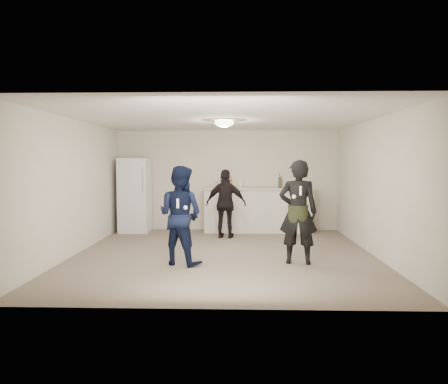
{
  "coord_description": "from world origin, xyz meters",
  "views": [
    {
      "loc": [
        0.26,
        -7.97,
        1.71
      ],
      "look_at": [
        0.0,
        0.2,
        1.15
      ],
      "focal_mm": 35.0,
      "sensor_mm": 36.0,
      "label": 1
    }
  ],
  "objects_px": {
    "shaker": "(217,184)",
    "woman": "(298,212)",
    "counter": "(258,211)",
    "fridge": "(135,195)",
    "spectator": "(226,204)",
    "man": "(180,215)"
  },
  "relations": [
    {
      "from": "counter",
      "to": "man",
      "type": "relative_size",
      "value": 1.57
    },
    {
      "from": "counter",
      "to": "spectator",
      "type": "distance_m",
      "value": 1.19
    },
    {
      "from": "counter",
      "to": "fridge",
      "type": "xyz_separation_m",
      "value": [
        -3.02,
        -0.07,
        0.38
      ]
    },
    {
      "from": "counter",
      "to": "fridge",
      "type": "distance_m",
      "value": 3.04
    },
    {
      "from": "shaker",
      "to": "man",
      "type": "height_order",
      "value": "man"
    },
    {
      "from": "spectator",
      "to": "man",
      "type": "bearing_deg",
      "value": 82.96
    },
    {
      "from": "counter",
      "to": "spectator",
      "type": "xyz_separation_m",
      "value": [
        -0.76,
        -0.89,
        0.25
      ]
    },
    {
      "from": "spectator",
      "to": "shaker",
      "type": "bearing_deg",
      "value": -65.29
    },
    {
      "from": "fridge",
      "to": "man",
      "type": "xyz_separation_m",
      "value": [
        1.56,
        -3.36,
        -0.07
      ]
    },
    {
      "from": "shaker",
      "to": "woman",
      "type": "xyz_separation_m",
      "value": [
        1.52,
        -3.27,
        -0.3
      ]
    },
    {
      "from": "counter",
      "to": "woman",
      "type": "distance_m",
      "value": 3.39
    },
    {
      "from": "man",
      "to": "counter",
      "type": "bearing_deg",
      "value": -88.39
    },
    {
      "from": "fridge",
      "to": "woman",
      "type": "height_order",
      "value": "fridge"
    },
    {
      "from": "shaker",
      "to": "counter",
      "type": "bearing_deg",
      "value": 3.74
    },
    {
      "from": "shaker",
      "to": "spectator",
      "type": "height_order",
      "value": "spectator"
    },
    {
      "from": "counter",
      "to": "spectator",
      "type": "bearing_deg",
      "value": -130.59
    },
    {
      "from": "woman",
      "to": "spectator",
      "type": "distance_m",
      "value": 2.76
    },
    {
      "from": "woman",
      "to": "fridge",
      "type": "bearing_deg",
      "value": -34.33
    },
    {
      "from": "fridge",
      "to": "counter",
      "type": "bearing_deg",
      "value": 1.33
    },
    {
      "from": "shaker",
      "to": "woman",
      "type": "bearing_deg",
      "value": -65.04
    },
    {
      "from": "woman",
      "to": "spectator",
      "type": "relative_size",
      "value": 1.13
    },
    {
      "from": "counter",
      "to": "fridge",
      "type": "relative_size",
      "value": 1.44
    }
  ]
}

